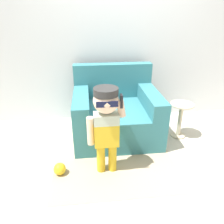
# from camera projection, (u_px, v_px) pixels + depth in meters

# --- Properties ---
(ground_plane) EXTENTS (10.00, 10.00, 0.00)m
(ground_plane) POSITION_uv_depth(u_px,v_px,m) (128.00, 143.00, 2.97)
(ground_plane) COLOR beige
(wall_back) EXTENTS (10.00, 0.05, 2.60)m
(wall_back) POSITION_uv_depth(u_px,v_px,m) (120.00, 35.00, 3.20)
(wall_back) COLOR silver
(wall_back) RESTS_ON ground_plane
(armchair) EXTENTS (1.14, 1.01, 0.94)m
(armchair) POSITION_uv_depth(u_px,v_px,m) (116.00, 114.00, 3.07)
(armchair) COLOR teal
(armchair) RESTS_ON ground_plane
(person_child) EXTENTS (0.40, 0.30, 0.98)m
(person_child) POSITION_uv_depth(u_px,v_px,m) (106.00, 119.00, 2.19)
(person_child) COLOR gold
(person_child) RESTS_ON ground_plane
(side_table) EXTENTS (0.31, 0.31, 0.50)m
(side_table) POSITION_uv_depth(u_px,v_px,m) (180.00, 117.00, 3.01)
(side_table) COLOR beige
(side_table) RESTS_ON ground_plane
(rug) EXTENTS (1.40, 1.40, 0.01)m
(rug) POSITION_uv_depth(u_px,v_px,m) (113.00, 156.00, 2.70)
(rug) COLOR tan
(rug) RESTS_ON ground_plane
(toy_ball) EXTENTS (0.13, 0.13, 0.13)m
(toy_ball) POSITION_uv_depth(u_px,v_px,m) (60.00, 169.00, 2.39)
(toy_ball) COLOR yellow
(toy_ball) RESTS_ON ground_plane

